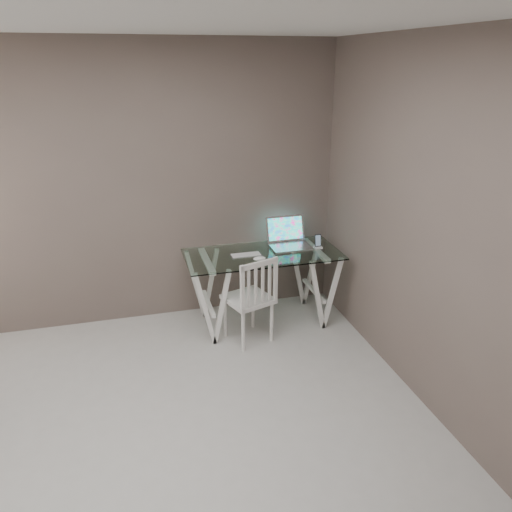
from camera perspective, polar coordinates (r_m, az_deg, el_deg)
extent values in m
plane|color=#AFADA8|center=(3.55, -10.00, -23.53)|extent=(4.50, 4.50, 0.00)
cube|color=white|center=(2.53, -14.31, 25.57)|extent=(4.00, 4.50, 0.02)
cube|color=#60524B|center=(4.91, -13.80, 7.42)|extent=(4.00, 0.02, 2.70)
cube|color=#60524B|center=(3.48, 23.05, 0.54)|extent=(0.02, 4.50, 2.70)
cube|color=silver|center=(4.83, 0.77, 0.22)|extent=(1.50, 0.70, 0.01)
cube|color=white|center=(4.87, -5.50, -4.55)|extent=(0.24, 0.62, 0.72)
cube|color=white|center=(5.15, 6.65, -3.11)|extent=(0.24, 0.62, 0.72)
cube|color=silver|center=(4.66, -0.91, -4.92)|extent=(0.50, 0.50, 0.04)
cylinder|color=silver|center=(4.57, -1.47, -8.63)|extent=(0.03, 0.03, 0.40)
cylinder|color=silver|center=(4.72, 1.81, -7.54)|extent=(0.03, 0.03, 0.40)
cylinder|color=silver|center=(4.81, -3.54, -7.03)|extent=(0.03, 0.03, 0.40)
cylinder|color=silver|center=(4.95, -0.35, -6.06)|extent=(0.03, 0.03, 0.40)
cube|color=silver|center=(4.43, 0.37, -3.24)|extent=(0.38, 0.15, 0.44)
cube|color=#BDBDC1|center=(4.99, 3.97, 1.06)|extent=(0.40, 0.28, 0.02)
cube|color=#19D899|center=(5.10, 3.35, 3.16)|extent=(0.40, 0.09, 0.26)
cube|color=silver|center=(4.78, -1.17, 0.11)|extent=(0.30, 0.13, 0.01)
ellipsoid|color=white|center=(4.66, 0.40, -0.30)|extent=(0.12, 0.07, 0.04)
cube|color=white|center=(5.00, 7.10, 1.00)|extent=(0.07, 0.07, 0.02)
cube|color=black|center=(4.99, 7.09, 1.78)|extent=(0.06, 0.03, 0.12)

